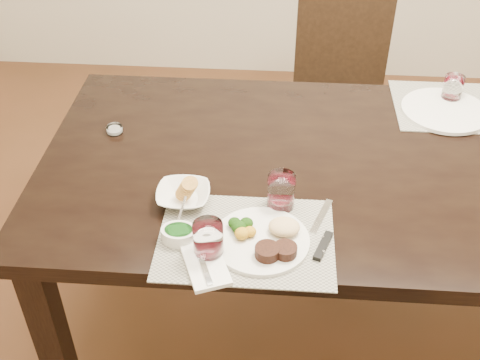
# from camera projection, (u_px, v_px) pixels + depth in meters

# --- Properties ---
(ground_plane) EXTENTS (4.50, 4.50, 0.00)m
(ground_plane) POSITION_uv_depth(u_px,v_px,m) (340.00, 321.00, 2.30)
(ground_plane) COLOR #412915
(ground_plane) RESTS_ON ground
(dining_table) EXTENTS (2.00, 1.00, 0.75)m
(dining_table) POSITION_uv_depth(u_px,v_px,m) (362.00, 185.00, 1.89)
(dining_table) COLOR black
(dining_table) RESTS_ON ground
(chair_far) EXTENTS (0.42, 0.42, 0.90)m
(chair_far) POSITION_uv_depth(u_px,v_px,m) (340.00, 85.00, 2.72)
(chair_far) COLOR black
(chair_far) RESTS_ON ground
(placemat_near) EXTENTS (0.46, 0.34, 0.00)m
(placemat_near) POSITION_uv_depth(u_px,v_px,m) (246.00, 239.00, 1.58)
(placemat_near) COLOR gray
(placemat_near) RESTS_ON dining_table
(placemat_far) EXTENTS (0.46, 0.34, 0.00)m
(placemat_far) POSITION_uv_depth(u_px,v_px,m) (461.00, 107.00, 2.10)
(placemat_far) COLOR gray
(placemat_far) RESTS_ON dining_table
(dinner_plate) EXTENTS (0.25, 0.25, 0.05)m
(dinner_plate) POSITION_uv_depth(u_px,v_px,m) (266.00, 239.00, 1.55)
(dinner_plate) COLOR silver
(dinner_plate) RESTS_ON placemat_near
(napkin_fork) EXTENTS (0.15, 0.19, 0.02)m
(napkin_fork) POSITION_uv_depth(u_px,v_px,m) (205.00, 264.00, 1.49)
(napkin_fork) COLOR white
(napkin_fork) RESTS_ON placemat_near
(steak_knife) EXTENTS (0.07, 0.25, 0.01)m
(steak_knife) POSITION_uv_depth(u_px,v_px,m) (323.00, 238.00, 1.57)
(steak_knife) COLOR silver
(steak_knife) RESTS_ON placemat_near
(cracker_bowl) EXTENTS (0.15, 0.15, 0.07)m
(cracker_bowl) POSITION_uv_depth(u_px,v_px,m) (183.00, 195.00, 1.68)
(cracker_bowl) COLOR silver
(cracker_bowl) RESTS_ON placemat_near
(sauce_ramekin) EXTENTS (0.09, 0.14, 0.07)m
(sauce_ramekin) POSITION_uv_depth(u_px,v_px,m) (179.00, 234.00, 1.56)
(sauce_ramekin) COLOR silver
(sauce_ramekin) RESTS_ON placemat_near
(wine_glass_near) EXTENTS (0.08, 0.08, 0.10)m
(wine_glass_near) POSITION_uv_depth(u_px,v_px,m) (281.00, 193.00, 1.65)
(wine_glass_near) COLOR silver
(wine_glass_near) RESTS_ON placemat_near
(far_plate) EXTENTS (0.30, 0.30, 0.01)m
(far_plate) POSITION_uv_depth(u_px,v_px,m) (445.00, 111.00, 2.06)
(far_plate) COLOR silver
(far_plate) RESTS_ON placemat_far
(wine_glass_far) EXTENTS (0.07, 0.07, 0.09)m
(wine_glass_far) POSITION_uv_depth(u_px,v_px,m) (452.00, 90.00, 2.10)
(wine_glass_far) COLOR silver
(wine_glass_far) RESTS_ON placemat_far
(wine_glass_side) EXTENTS (0.08, 0.08, 0.11)m
(wine_glass_side) POSITION_uv_depth(u_px,v_px,m) (208.00, 242.00, 1.50)
(wine_glass_side) COLOR silver
(wine_glass_side) RESTS_ON dining_table
(salt_cellar) EXTENTS (0.05, 0.05, 0.02)m
(salt_cellar) POSITION_uv_depth(u_px,v_px,m) (115.00, 130.00, 1.97)
(salt_cellar) COLOR silver
(salt_cellar) RESTS_ON dining_table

